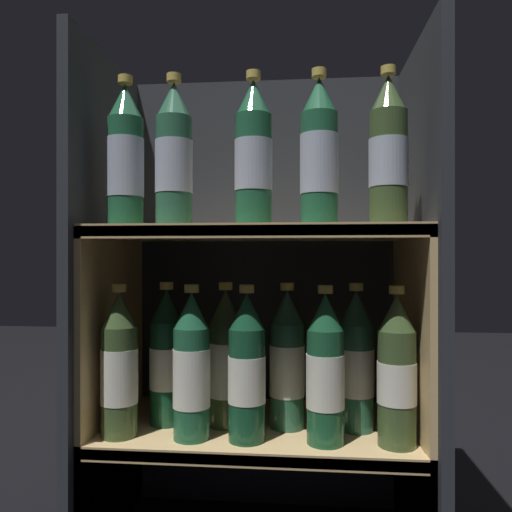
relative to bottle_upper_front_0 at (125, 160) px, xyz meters
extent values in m
cube|color=#23262B|center=(0.23, 0.27, -0.26)|extent=(0.64, 0.02, 0.97)
cube|color=#23262B|center=(-0.08, 0.10, -0.26)|extent=(0.02, 0.36, 0.97)
cube|color=#23262B|center=(0.54, 0.10, -0.26)|extent=(0.02, 0.36, 0.97)
cube|color=tan|center=(0.23, 0.10, -0.51)|extent=(0.60, 0.32, 0.02)
cube|color=tan|center=(0.23, -0.05, -0.51)|extent=(0.60, 0.02, 0.03)
cube|color=tan|center=(-0.06, 0.10, -0.63)|extent=(0.01, 0.32, 0.22)
cube|color=tan|center=(0.53, 0.10, -0.63)|extent=(0.01, 0.32, 0.22)
cube|color=tan|center=(0.23, 0.10, -0.13)|extent=(0.60, 0.32, 0.02)
cube|color=tan|center=(0.23, -0.05, -0.13)|extent=(0.60, 0.02, 0.03)
cube|color=tan|center=(-0.06, 0.10, -0.44)|extent=(0.01, 0.32, 0.60)
cube|color=tan|center=(0.53, 0.10, -0.44)|extent=(0.01, 0.32, 0.60)
cylinder|color=#1E5638|center=(0.00, 0.00, -0.02)|extent=(0.06, 0.06, 0.20)
cylinder|color=#9EA8BC|center=(0.00, 0.00, -0.01)|extent=(0.07, 0.07, 0.11)
cone|color=#1E5638|center=(0.00, 0.00, 0.11)|extent=(0.06, 0.06, 0.06)
cylinder|color=gold|center=(0.00, 0.00, 0.15)|extent=(0.03, 0.03, 0.01)
cylinder|color=#285B42|center=(0.09, 0.00, -0.02)|extent=(0.06, 0.06, 0.20)
cylinder|color=#9EA8BC|center=(0.09, 0.00, -0.01)|extent=(0.07, 0.07, 0.09)
cone|color=#285B42|center=(0.09, 0.00, 0.11)|extent=(0.06, 0.06, 0.06)
cylinder|color=gold|center=(0.09, 0.00, 0.15)|extent=(0.03, 0.03, 0.01)
cylinder|color=#1E5638|center=(0.24, 0.00, -0.02)|extent=(0.06, 0.06, 0.20)
cylinder|color=#9EA8BC|center=(0.24, 0.00, -0.01)|extent=(0.07, 0.07, 0.09)
cone|color=#1E5638|center=(0.24, 0.00, 0.11)|extent=(0.06, 0.06, 0.06)
cylinder|color=gold|center=(0.24, 0.00, 0.15)|extent=(0.03, 0.03, 0.01)
cylinder|color=#1E5638|center=(0.35, 0.00, -0.02)|extent=(0.06, 0.06, 0.20)
cylinder|color=#9EA8BC|center=(0.35, 0.00, -0.01)|extent=(0.07, 0.07, 0.10)
cone|color=#1E5638|center=(0.35, 0.00, 0.11)|extent=(0.06, 0.06, 0.06)
cylinder|color=gold|center=(0.35, 0.00, 0.15)|extent=(0.03, 0.03, 0.01)
cylinder|color=#384C28|center=(0.47, 0.00, -0.02)|extent=(0.06, 0.06, 0.20)
cylinder|color=#9EA8BC|center=(0.47, 0.00, -0.01)|extent=(0.07, 0.07, 0.08)
cone|color=#384C28|center=(0.47, 0.00, 0.11)|extent=(0.06, 0.06, 0.06)
cylinder|color=gold|center=(0.47, 0.00, 0.15)|extent=(0.03, 0.03, 0.01)
cylinder|color=#384C28|center=(-0.01, 0.00, -0.40)|extent=(0.06, 0.06, 0.20)
cylinder|color=silver|center=(-0.01, 0.00, -0.39)|extent=(0.07, 0.07, 0.10)
cone|color=#384C28|center=(-0.01, 0.00, -0.27)|extent=(0.06, 0.06, 0.06)
cylinder|color=gold|center=(-0.01, 0.00, -0.23)|extent=(0.03, 0.03, 0.01)
cylinder|color=#1E5638|center=(0.12, 0.00, -0.40)|extent=(0.06, 0.06, 0.20)
cylinder|color=silver|center=(0.12, 0.00, -0.39)|extent=(0.07, 0.07, 0.10)
cone|color=#1E5638|center=(0.12, 0.00, -0.27)|extent=(0.06, 0.06, 0.06)
cylinder|color=gold|center=(0.12, 0.00, -0.23)|extent=(0.03, 0.03, 0.01)
cylinder|color=#144228|center=(0.22, 0.00, -0.40)|extent=(0.06, 0.06, 0.20)
cylinder|color=silver|center=(0.22, 0.00, -0.39)|extent=(0.07, 0.07, 0.08)
cone|color=#144228|center=(0.22, 0.00, -0.27)|extent=(0.06, 0.06, 0.06)
cylinder|color=gold|center=(0.22, 0.00, -0.23)|extent=(0.03, 0.03, 0.01)
cylinder|color=#194C2D|center=(0.36, 0.00, -0.40)|extent=(0.06, 0.06, 0.20)
cylinder|color=silver|center=(0.36, 0.00, -0.39)|extent=(0.07, 0.07, 0.09)
cone|color=#194C2D|center=(0.36, 0.00, -0.27)|extent=(0.06, 0.06, 0.06)
cylinder|color=gold|center=(0.36, 0.00, -0.23)|extent=(0.03, 0.03, 0.01)
cylinder|color=#384C28|center=(0.48, 0.00, -0.40)|extent=(0.06, 0.06, 0.20)
cylinder|color=silver|center=(0.48, 0.00, -0.39)|extent=(0.07, 0.07, 0.07)
cone|color=#384C28|center=(0.48, 0.00, -0.27)|extent=(0.06, 0.06, 0.06)
cylinder|color=gold|center=(0.48, 0.00, -0.23)|extent=(0.03, 0.03, 0.01)
cylinder|color=#144228|center=(0.06, 0.07, -0.40)|extent=(0.06, 0.06, 0.20)
cylinder|color=silver|center=(0.06, 0.07, -0.39)|extent=(0.07, 0.07, 0.08)
cone|color=#144228|center=(0.06, 0.07, -0.27)|extent=(0.06, 0.06, 0.06)
cylinder|color=gold|center=(0.06, 0.07, -0.23)|extent=(0.03, 0.03, 0.01)
cylinder|color=#384C28|center=(0.17, 0.07, -0.40)|extent=(0.06, 0.06, 0.20)
cylinder|color=silver|center=(0.17, 0.07, -0.39)|extent=(0.07, 0.07, 0.10)
cone|color=#384C28|center=(0.17, 0.07, -0.27)|extent=(0.06, 0.06, 0.06)
cylinder|color=gold|center=(0.17, 0.07, -0.23)|extent=(0.03, 0.03, 0.01)
cylinder|color=#285B42|center=(0.29, 0.07, -0.40)|extent=(0.06, 0.06, 0.20)
cylinder|color=silver|center=(0.29, 0.07, -0.39)|extent=(0.07, 0.07, 0.10)
cone|color=#285B42|center=(0.29, 0.07, -0.27)|extent=(0.06, 0.06, 0.06)
cylinder|color=gold|center=(0.29, 0.07, -0.23)|extent=(0.03, 0.03, 0.01)
cylinder|color=#285B42|center=(0.42, 0.07, -0.40)|extent=(0.06, 0.06, 0.20)
cylinder|color=silver|center=(0.42, 0.07, -0.39)|extent=(0.07, 0.07, 0.09)
cone|color=#285B42|center=(0.42, 0.07, -0.27)|extent=(0.06, 0.06, 0.06)
cylinder|color=gold|center=(0.42, 0.07, -0.23)|extent=(0.03, 0.03, 0.01)
camera|label=1|loc=(0.32, -0.88, -0.17)|focal=35.00mm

